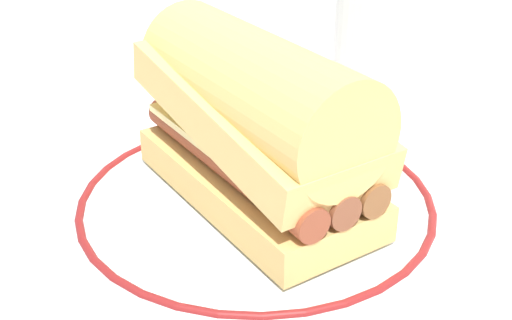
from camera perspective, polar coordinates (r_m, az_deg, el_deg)
ground_plane at (r=0.52m, az=-0.87°, el=-3.13°), size 1.50×1.50×0.00m
plate at (r=0.50m, az=-0.00°, el=-3.77°), size 0.28×0.28×0.01m
sausage_sandwich at (r=0.46m, az=-0.00°, el=3.41°), size 0.21×0.13×0.12m
drinking_glass at (r=0.68m, az=9.24°, el=9.06°), size 0.07×0.07×0.12m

